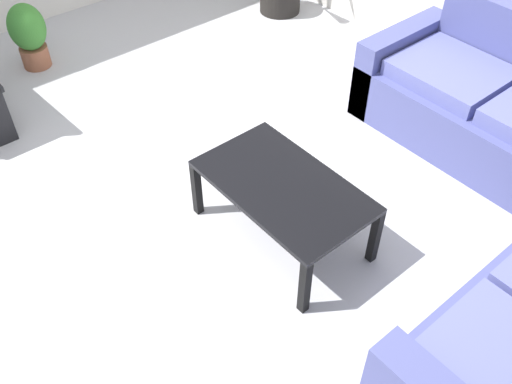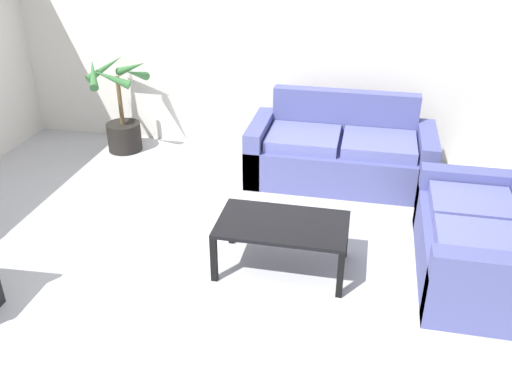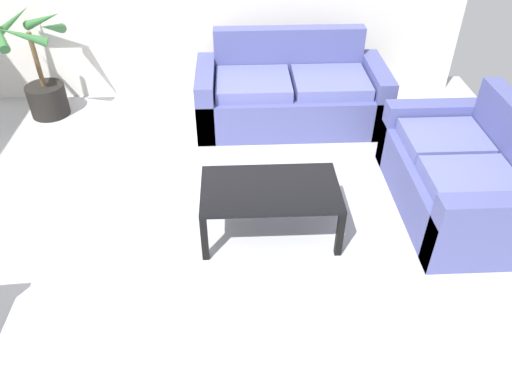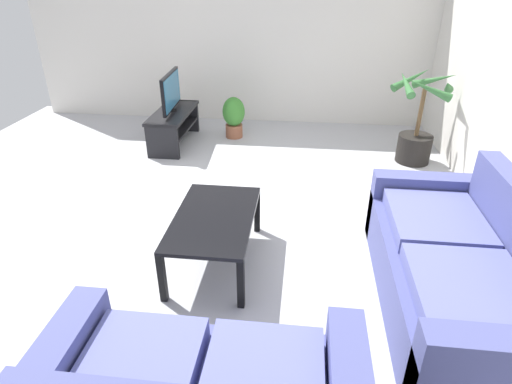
{
  "view_description": "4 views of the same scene",
  "coord_description": "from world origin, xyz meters",
  "px_view_note": "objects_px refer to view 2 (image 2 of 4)",
  "views": [
    {
      "loc": [
        2.44,
        -1.14,
        2.69
      ],
      "look_at": [
        0.7,
        0.31,
        0.5
      ],
      "focal_mm": 39.77,
      "sensor_mm": 36.0,
      "label": 1
    },
    {
      "loc": [
        1.28,
        -3.22,
        2.72
      ],
      "look_at": [
        0.42,
        0.77,
        0.55
      ],
      "focal_mm": 38.68,
      "sensor_mm": 36.0,
      "label": 2
    },
    {
      "loc": [
        0.45,
        -2.4,
        2.68
      ],
      "look_at": [
        0.58,
        0.44,
        0.46
      ],
      "focal_mm": 34.48,
      "sensor_mm": 36.0,
      "label": 3
    },
    {
      "loc": [
        3.47,
        1.18,
        2.16
      ],
      "look_at": [
        0.35,
        0.81,
        0.48
      ],
      "focal_mm": 29.73,
      "sensor_mm": 36.0,
      "label": 4
    }
  ],
  "objects_px": {
    "coffee_table": "(282,228)",
    "potted_palm": "(122,117)",
    "couch_main": "(340,154)",
    "couch_loveseat": "(483,243)"
  },
  "relations": [
    {
      "from": "couch_main",
      "to": "couch_loveseat",
      "type": "xyz_separation_m",
      "value": [
        1.25,
        -1.52,
        -0.0
      ]
    },
    {
      "from": "coffee_table",
      "to": "couch_main",
      "type": "bearing_deg",
      "value": 79.19
    },
    {
      "from": "coffee_table",
      "to": "potted_palm",
      "type": "relative_size",
      "value": 0.94
    },
    {
      "from": "couch_loveseat",
      "to": "coffee_table",
      "type": "distance_m",
      "value": 1.61
    },
    {
      "from": "couch_main",
      "to": "coffee_table",
      "type": "bearing_deg",
      "value": -100.81
    },
    {
      "from": "couch_loveseat",
      "to": "potted_palm",
      "type": "height_order",
      "value": "potted_palm"
    },
    {
      "from": "coffee_table",
      "to": "potted_palm",
      "type": "distance_m",
      "value": 3.07
    },
    {
      "from": "couch_loveseat",
      "to": "couch_main",
      "type": "bearing_deg",
      "value": 129.43
    },
    {
      "from": "couch_main",
      "to": "coffee_table",
      "type": "xyz_separation_m",
      "value": [
        -0.34,
        -1.76,
        0.08
      ]
    },
    {
      "from": "coffee_table",
      "to": "potted_palm",
      "type": "bearing_deg",
      "value": 138.57
    }
  ]
}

